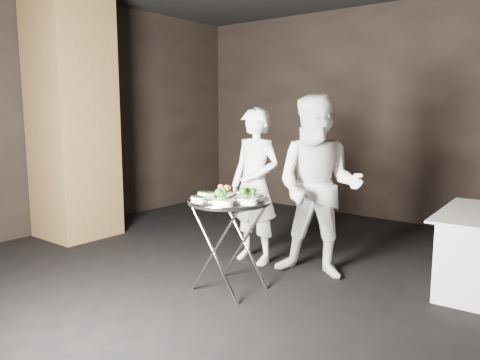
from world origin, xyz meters
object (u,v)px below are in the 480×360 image
Objects in this scene: tray_stand at (229,241)px; waiter_left at (255,186)px; serving_tray at (229,201)px; waiter_right at (318,187)px.

waiter_left is (-0.29, 0.77, 0.35)m from tray_stand.
tray_stand is at bearing -153.43° from serving_tray.
waiter_left is (-0.29, 0.77, 0.00)m from serving_tray.
tray_stand is 0.98m from waiter_right.
waiter_left is at bearing 110.70° from serving_tray.
waiter_right is at bearing 61.31° from tray_stand.
waiter_right is (0.43, 0.78, 0.41)m from tray_stand.
tray_stand is 0.35m from serving_tray.
serving_tray is 0.45× the size of waiter_left.
serving_tray is at bearing -133.74° from waiter_right.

